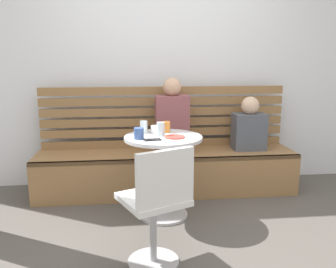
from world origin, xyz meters
TOP-DOWN VIEW (x-y plane):
  - ground at (0.00, 0.00)m, footprint 8.00×8.00m
  - back_wall at (0.00, 1.64)m, footprint 5.20×0.10m
  - booth_bench at (0.00, 1.20)m, footprint 2.70×0.52m
  - booth_backrest at (0.00, 1.44)m, footprint 2.65×0.04m
  - cafe_table at (-0.09, 0.62)m, footprint 0.68×0.68m
  - white_chair at (-0.21, -0.19)m, footprint 0.53×0.53m
  - person_adult at (0.06, 1.22)m, footprint 0.34×0.22m
  - person_child_left at (0.89, 1.23)m, footprint 0.34×0.22m
  - cup_mug_blue at (-0.31, 0.53)m, footprint 0.08×0.08m
  - cup_glass_tall at (-0.11, 0.64)m, footprint 0.07×0.07m
  - cup_ceramic_white at (-0.15, 0.76)m, footprint 0.08×0.08m
  - cup_water_clear at (-0.25, 0.79)m, footprint 0.07×0.07m
  - cup_tumbler_orange at (-0.05, 0.79)m, footprint 0.07×0.07m
  - plate_small at (0.00, 0.55)m, footprint 0.17×0.17m
  - phone_on_table at (-0.20, 0.48)m, footprint 0.15×0.09m

SIDE VIEW (x-z plane):
  - ground at x=0.00m, z-range 0.00..0.00m
  - booth_bench at x=0.00m, z-range 0.00..0.44m
  - white_chair at x=-0.21m, z-range 0.04..0.89m
  - cafe_table at x=-0.09m, z-range 0.15..0.89m
  - person_child_left at x=0.89m, z-range 0.40..0.97m
  - phone_on_table at x=-0.20m, z-range 0.74..0.75m
  - plate_small at x=0.00m, z-range 0.74..0.75m
  - cup_ceramic_white at x=-0.15m, z-range 0.74..0.81m
  - booth_backrest at x=0.00m, z-range 0.44..1.11m
  - person_adult at x=0.06m, z-range 0.40..1.17m
  - cup_mug_blue at x=-0.31m, z-range 0.74..0.83m
  - cup_tumbler_orange at x=-0.05m, z-range 0.74..0.84m
  - cup_water_clear at x=-0.25m, z-range 0.74..0.85m
  - cup_glass_tall at x=-0.11m, z-range 0.74..0.86m
  - back_wall at x=0.00m, z-range 0.00..2.90m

